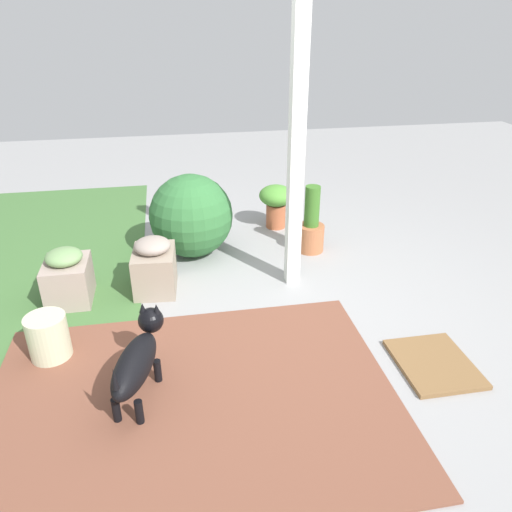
# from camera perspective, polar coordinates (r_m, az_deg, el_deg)

# --- Properties ---
(ground_plane) EXTENTS (12.00, 12.00, 0.00)m
(ground_plane) POSITION_cam_1_polar(r_m,az_deg,el_deg) (3.81, 2.06, -6.40)
(ground_plane) COLOR #949495
(brick_path) EXTENTS (1.80, 2.40, 0.02)m
(brick_path) POSITION_cam_1_polar(r_m,az_deg,el_deg) (3.06, -7.18, -16.17)
(brick_path) COLOR brown
(brick_path) RESTS_ON ground
(porch_pillar) EXTENTS (0.11, 0.11, 2.22)m
(porch_pillar) POSITION_cam_1_polar(r_m,az_deg,el_deg) (3.81, 4.66, 11.84)
(porch_pillar) COLOR white
(porch_pillar) RESTS_ON ground
(stone_planter_mid) EXTENTS (0.45, 0.36, 0.46)m
(stone_planter_mid) POSITION_cam_1_polar(r_m,az_deg,el_deg) (4.07, -11.60, -1.15)
(stone_planter_mid) COLOR gray
(stone_planter_mid) RESTS_ON ground
(stone_planter_far) EXTENTS (0.40, 0.33, 0.44)m
(stone_planter_far) POSITION_cam_1_polar(r_m,az_deg,el_deg) (4.12, -20.82, -2.30)
(stone_planter_far) COLOR #A38E83
(stone_planter_far) RESTS_ON ground
(round_shrub) EXTENTS (0.76, 0.76, 0.76)m
(round_shrub) POSITION_cam_1_polar(r_m,az_deg,el_deg) (4.56, -7.46, 4.61)
(round_shrub) COLOR #306A35
(round_shrub) RESTS_ON ground
(terracotta_pot_tall) EXTENTS (0.25, 0.25, 0.64)m
(terracotta_pot_tall) POSITION_cam_1_polar(r_m,az_deg,el_deg) (4.67, 6.33, 3.19)
(terracotta_pot_tall) COLOR #AB633E
(terracotta_pot_tall) RESTS_ON ground
(terracotta_pot_broad) EXTENTS (0.35, 0.35, 0.45)m
(terracotta_pot_broad) POSITION_cam_1_polar(r_m,az_deg,el_deg) (5.14, 2.32, 6.31)
(terracotta_pot_broad) COLOR #AB5937
(terracotta_pot_broad) RESTS_ON ground
(dog) EXTENTS (0.69, 0.35, 0.47)m
(dog) POSITION_cam_1_polar(r_m,az_deg,el_deg) (2.99, -13.48, -11.42)
(dog) COLOR black
(dog) RESTS_ON ground
(ceramic_urn) EXTENTS (0.26, 0.26, 0.32)m
(ceramic_urn) POSITION_cam_1_polar(r_m,az_deg,el_deg) (3.53, -22.75, -8.67)
(ceramic_urn) COLOR beige
(ceramic_urn) RESTS_ON ground
(doormat) EXTENTS (0.56, 0.47, 0.03)m
(doormat) POSITION_cam_1_polar(r_m,az_deg,el_deg) (3.48, 19.79, -11.55)
(doormat) COLOR brown
(doormat) RESTS_ON ground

